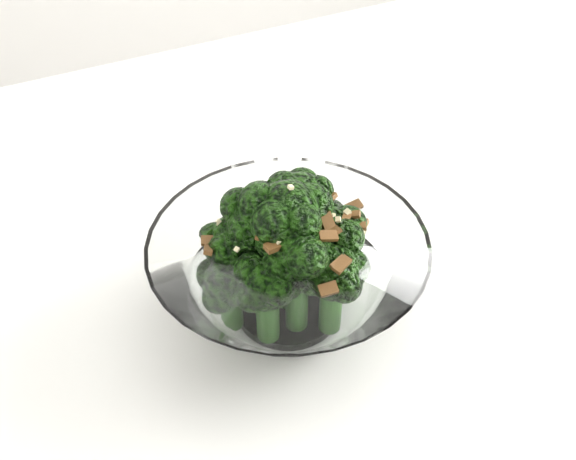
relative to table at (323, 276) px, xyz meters
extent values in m
cube|color=white|center=(0.00, 0.00, 0.05)|extent=(1.33, 1.02, 0.04)
cylinder|color=white|center=(0.46, 0.44, -0.33)|extent=(0.04, 0.04, 0.71)
cylinder|color=white|center=(-0.06, -0.09, 0.07)|extent=(0.08, 0.08, 0.01)
cylinder|color=#214F14|center=(-0.05, -0.07, 0.11)|extent=(0.02, 0.02, 0.07)
sphere|color=#1A420C|center=(-0.05, -0.07, 0.16)|extent=(0.04, 0.04, 0.04)
cylinder|color=#214F14|center=(-0.04, -0.12, 0.10)|extent=(0.02, 0.02, 0.05)
sphere|color=#1A420C|center=(-0.04, -0.12, 0.14)|extent=(0.04, 0.04, 0.04)
cylinder|color=#214F14|center=(-0.02, -0.06, 0.10)|extent=(0.02, 0.02, 0.04)
sphere|color=#1A420C|center=(-0.02, -0.06, 0.13)|extent=(0.04, 0.04, 0.04)
cylinder|color=#214F14|center=(-0.08, -0.08, 0.11)|extent=(0.02, 0.02, 0.07)
sphere|color=#1A420C|center=(-0.08, -0.08, 0.16)|extent=(0.05, 0.05, 0.05)
cylinder|color=#214F14|center=(-0.06, -0.11, 0.11)|extent=(0.02, 0.02, 0.07)
sphere|color=#1A420C|center=(-0.06, -0.11, 0.16)|extent=(0.04, 0.04, 0.04)
cylinder|color=#214F14|center=(-0.09, -0.12, 0.10)|extent=(0.02, 0.02, 0.05)
sphere|color=#1A420C|center=(-0.09, -0.12, 0.13)|extent=(0.04, 0.04, 0.04)
cylinder|color=#214F14|center=(-0.06, -0.09, 0.12)|extent=(0.02, 0.02, 0.08)
sphere|color=#1A420C|center=(-0.06, -0.09, 0.17)|extent=(0.05, 0.05, 0.05)
cylinder|color=#214F14|center=(-0.11, -0.10, 0.10)|extent=(0.02, 0.02, 0.04)
sphere|color=#1A420C|center=(-0.11, -0.10, 0.13)|extent=(0.04, 0.04, 0.04)
cylinder|color=#214F14|center=(-0.03, -0.09, 0.11)|extent=(0.02, 0.02, 0.05)
sphere|color=#1A420C|center=(-0.03, -0.09, 0.14)|extent=(0.04, 0.04, 0.04)
cylinder|color=#214F14|center=(-0.09, -0.08, 0.10)|extent=(0.02, 0.02, 0.05)
sphere|color=#1A420C|center=(-0.09, -0.08, 0.14)|extent=(0.04, 0.04, 0.04)
cube|color=brown|center=(-0.08, -0.09, 0.17)|extent=(0.01, 0.02, 0.00)
cube|color=brown|center=(-0.03, -0.08, 0.17)|extent=(0.01, 0.01, 0.01)
cube|color=brown|center=(-0.01, -0.07, 0.15)|extent=(0.01, 0.01, 0.01)
cube|color=brown|center=(-0.12, -0.09, 0.15)|extent=(0.01, 0.01, 0.01)
cube|color=brown|center=(-0.07, -0.05, 0.16)|extent=(0.01, 0.01, 0.01)
cube|color=brown|center=(-0.01, -0.09, 0.15)|extent=(0.01, 0.01, 0.01)
cube|color=brown|center=(-0.02, -0.10, 0.16)|extent=(0.01, 0.01, 0.01)
cube|color=brown|center=(-0.04, -0.06, 0.16)|extent=(0.02, 0.01, 0.01)
cube|color=brown|center=(-0.07, -0.09, 0.18)|extent=(0.01, 0.01, 0.01)
cube|color=brown|center=(-0.08, -0.11, 0.17)|extent=(0.02, 0.01, 0.01)
cube|color=brown|center=(-0.01, -0.09, 0.15)|extent=(0.01, 0.01, 0.01)
cube|color=brown|center=(-0.02, -0.09, 0.16)|extent=(0.01, 0.01, 0.01)
cube|color=brown|center=(-0.07, -0.08, 0.18)|extent=(0.02, 0.01, 0.01)
cube|color=brown|center=(-0.08, -0.08, 0.18)|extent=(0.01, 0.02, 0.01)
cube|color=brown|center=(-0.09, -0.06, 0.17)|extent=(0.02, 0.01, 0.01)
cube|color=brown|center=(-0.08, -0.12, 0.17)|extent=(0.01, 0.01, 0.00)
cube|color=brown|center=(-0.04, -0.14, 0.16)|extent=(0.02, 0.01, 0.01)
cube|color=brown|center=(-0.06, -0.06, 0.17)|extent=(0.01, 0.02, 0.01)
cube|color=brown|center=(-0.04, -0.13, 0.16)|extent=(0.02, 0.01, 0.01)
cube|color=brown|center=(-0.04, -0.12, 0.17)|extent=(0.01, 0.01, 0.01)
cube|color=brown|center=(-0.09, -0.05, 0.16)|extent=(0.01, 0.01, 0.01)
cube|color=brown|center=(-0.01, -0.10, 0.15)|extent=(0.02, 0.01, 0.01)
cube|color=brown|center=(-0.03, -0.07, 0.16)|extent=(0.01, 0.01, 0.01)
cube|color=brown|center=(-0.09, -0.04, 0.16)|extent=(0.01, 0.01, 0.01)
cube|color=brown|center=(-0.09, -0.07, 0.16)|extent=(0.01, 0.02, 0.01)
cube|color=brown|center=(-0.07, -0.07, 0.18)|extent=(0.01, 0.01, 0.00)
cube|color=brown|center=(-0.09, -0.07, 0.16)|extent=(0.01, 0.01, 0.01)
cube|color=brown|center=(-0.09, -0.06, 0.16)|extent=(0.02, 0.02, 0.01)
cube|color=brown|center=(-0.07, -0.05, 0.16)|extent=(0.01, 0.01, 0.01)
cube|color=brown|center=(-0.05, -0.05, 0.16)|extent=(0.01, 0.01, 0.01)
cube|color=brown|center=(-0.05, -0.15, 0.15)|extent=(0.01, 0.01, 0.01)
cube|color=brown|center=(-0.06, -0.12, 0.17)|extent=(0.02, 0.01, 0.00)
cube|color=brown|center=(-0.08, -0.08, 0.17)|extent=(0.02, 0.01, 0.01)
cube|color=brown|center=(-0.05, -0.05, 0.16)|extent=(0.01, 0.01, 0.01)
cube|color=brown|center=(-0.12, -0.08, 0.15)|extent=(0.01, 0.01, 0.01)
cube|color=brown|center=(-0.04, -0.10, 0.17)|extent=(0.01, 0.01, 0.01)
cube|color=brown|center=(-0.08, -0.07, 0.17)|extent=(0.01, 0.01, 0.01)
cube|color=brown|center=(-0.04, -0.11, 0.17)|extent=(0.01, 0.02, 0.01)
cube|color=beige|center=(-0.11, -0.07, 0.16)|extent=(0.00, 0.00, 0.00)
cube|color=beige|center=(-0.07, -0.04, 0.16)|extent=(0.01, 0.01, 0.00)
cube|color=beige|center=(-0.01, -0.11, 0.15)|extent=(0.00, 0.00, 0.00)
cube|color=beige|center=(-0.11, -0.07, 0.16)|extent=(0.00, 0.00, 0.00)
cube|color=beige|center=(-0.08, -0.06, 0.17)|extent=(0.00, 0.01, 0.00)
cube|color=beige|center=(-0.05, -0.05, 0.16)|extent=(0.01, 0.01, 0.00)
cube|color=beige|center=(-0.02, -0.09, 0.16)|extent=(0.01, 0.01, 0.00)
cube|color=beige|center=(-0.07, -0.05, 0.17)|extent=(0.01, 0.00, 0.00)
cube|color=beige|center=(-0.08, -0.05, 0.16)|extent=(0.00, 0.00, 0.00)
cube|color=beige|center=(-0.03, -0.08, 0.17)|extent=(0.01, 0.01, 0.00)
cube|color=beige|center=(-0.03, -0.10, 0.17)|extent=(0.00, 0.01, 0.00)
cube|color=beige|center=(-0.06, -0.09, 0.19)|extent=(0.00, 0.00, 0.00)
cube|color=beige|center=(-0.06, -0.05, 0.16)|extent=(0.00, 0.00, 0.00)
cube|color=beige|center=(-0.10, -0.10, 0.16)|extent=(0.00, 0.00, 0.00)
cube|color=beige|center=(-0.08, -0.12, 0.17)|extent=(0.01, 0.00, 0.00)
cube|color=beige|center=(-0.05, -0.04, 0.15)|extent=(0.01, 0.01, 0.00)
cube|color=beige|center=(-0.03, -0.10, 0.17)|extent=(0.00, 0.00, 0.00)
camera|label=1|loc=(-0.16, -0.41, 0.46)|focal=40.00mm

